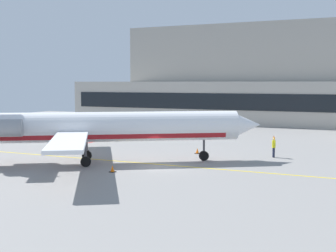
{
  "coord_description": "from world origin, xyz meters",
  "views": [
    {
      "loc": [
        17.58,
        -36.3,
        7.25
      ],
      "look_at": [
        -1.69,
        5.52,
        3.0
      ],
      "focal_mm": 50.8,
      "sensor_mm": 36.0,
      "label": 1
    }
  ],
  "objects_px": {
    "fuel_tank": "(202,125)",
    "marshaller": "(274,147)",
    "belt_loader": "(106,131)",
    "regional_jet": "(93,127)",
    "baggage_tug": "(168,129)"
  },
  "relations": [
    {
      "from": "baggage_tug",
      "to": "regional_jet",
      "type": "bearing_deg",
      "value": -82.33
    },
    {
      "from": "belt_loader",
      "to": "marshaller",
      "type": "height_order",
      "value": "belt_loader"
    },
    {
      "from": "belt_loader",
      "to": "marshaller",
      "type": "relative_size",
      "value": 1.79
    },
    {
      "from": "belt_loader",
      "to": "fuel_tank",
      "type": "xyz_separation_m",
      "value": [
        8.82,
        11.38,
        0.28
      ]
    },
    {
      "from": "fuel_tank",
      "to": "marshaller",
      "type": "height_order",
      "value": "fuel_tank"
    },
    {
      "from": "regional_jet",
      "to": "fuel_tank",
      "type": "height_order",
      "value": "regional_jet"
    },
    {
      "from": "marshaller",
      "to": "belt_loader",
      "type": "bearing_deg",
      "value": 165.35
    },
    {
      "from": "regional_jet",
      "to": "belt_loader",
      "type": "bearing_deg",
      "value": 118.56
    },
    {
      "from": "fuel_tank",
      "to": "marshaller",
      "type": "distance_m",
      "value": 22.16
    },
    {
      "from": "regional_jet",
      "to": "marshaller",
      "type": "relative_size",
      "value": 13.09
    },
    {
      "from": "regional_jet",
      "to": "baggage_tug",
      "type": "bearing_deg",
      "value": 97.67
    },
    {
      "from": "belt_loader",
      "to": "marshaller",
      "type": "distance_m",
      "value": 23.43
    },
    {
      "from": "regional_jet",
      "to": "baggage_tug",
      "type": "xyz_separation_m",
      "value": [
        -3.01,
        22.33,
        -2.28
      ]
    },
    {
      "from": "regional_jet",
      "to": "baggage_tug",
      "type": "relative_size",
      "value": 6.8
    },
    {
      "from": "regional_jet",
      "to": "marshaller",
      "type": "bearing_deg",
      "value": 35.86
    }
  ]
}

